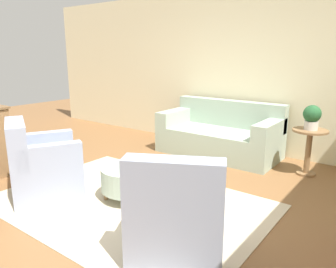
# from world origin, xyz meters

# --- Properties ---
(ground_plane) EXTENTS (16.00, 16.00, 0.00)m
(ground_plane) POSITION_xyz_m (0.00, 0.00, 0.00)
(ground_plane) COLOR brown
(wall_back) EXTENTS (9.74, 0.12, 2.80)m
(wall_back) POSITION_xyz_m (0.00, 2.93, 1.40)
(wall_back) COLOR beige
(wall_back) RESTS_ON ground_plane
(rug) EXTENTS (3.05, 2.14, 0.01)m
(rug) POSITION_xyz_m (0.00, 0.00, 0.01)
(rug) COLOR beige
(rug) RESTS_ON ground_plane
(couch) EXTENTS (2.00, 0.96, 0.90)m
(couch) POSITION_xyz_m (-0.09, 2.36, 0.32)
(couch) COLOR #9EB29E
(couch) RESTS_ON ground_plane
(armchair_left) EXTENTS (1.04, 1.04, 0.94)m
(armchair_left) POSITION_xyz_m (-1.00, -0.46, 0.37)
(armchair_left) COLOR #8E99B2
(armchair_left) RESTS_ON rug
(armchair_right) EXTENTS (1.04, 1.04, 0.94)m
(armchair_right) POSITION_xyz_m (1.00, -0.46, 0.37)
(armchair_right) COLOR #8E99B2
(armchair_right) RESTS_ON rug
(ottoman_table) EXTENTS (0.67, 0.67, 0.39)m
(ottoman_table) POSITION_xyz_m (-0.09, 0.11, 0.26)
(ottoman_table) COLOR #9EB29E
(ottoman_table) RESTS_ON rug
(side_table) EXTENTS (0.48, 0.48, 0.66)m
(side_table) POSITION_xyz_m (1.38, 2.22, 0.44)
(side_table) COLOR olive
(side_table) RESTS_ON ground_plane
(potted_plant_on_side_table) EXTENTS (0.24, 0.24, 0.34)m
(potted_plant_on_side_table) POSITION_xyz_m (1.38, 2.22, 0.85)
(potted_plant_on_side_table) COLOR beige
(potted_plant_on_side_table) RESTS_ON side_table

